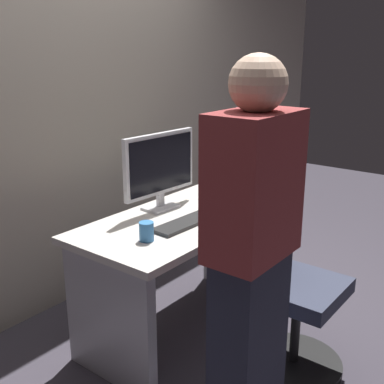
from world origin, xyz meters
name	(u,v)px	position (x,y,z in m)	size (l,w,h in m)	color
ground_plane	(186,326)	(0.00, 0.00, 0.00)	(9.00, 9.00, 0.00)	#3D3842
wall_back	(75,72)	(0.00, 0.89, 1.50)	(6.40, 0.10, 3.00)	#9E9384
desk	(185,252)	(0.00, 0.00, 0.50)	(1.35, 0.67, 0.73)	beige
office_chair	(288,291)	(0.06, -0.64, 0.43)	(0.52, 0.52, 0.94)	black
person_at_desk	(251,257)	(-0.48, -0.73, 0.84)	(0.40, 0.24, 1.64)	#262838
monitor	(160,167)	(0.01, 0.19, 0.98)	(0.54, 0.15, 0.46)	silver
keyboard	(186,222)	(-0.11, -0.09, 0.74)	(0.43, 0.13, 0.02)	#262626
mouse	(219,207)	(0.20, -0.09, 0.74)	(0.06, 0.10, 0.03)	black
cup_near_keyboard	(147,231)	(-0.41, -0.08, 0.78)	(0.07, 0.07, 0.10)	#3372B2
book_stack	(222,180)	(0.51, 0.10, 0.81)	(0.22, 0.16, 0.17)	#594C72
cell_phone	(255,198)	(0.52, -0.16, 0.73)	(0.07, 0.14, 0.01)	black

